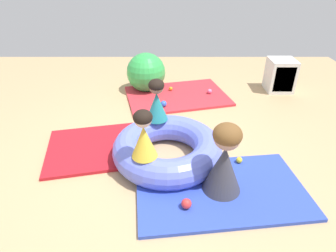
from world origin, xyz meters
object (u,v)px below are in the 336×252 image
object	(u,v)px
adult_seated	(225,160)
play_ball_blue	(164,104)
child_in_yellow	(144,135)
play_ball_red	(187,204)
exercise_ball_large	(147,72)
child_in_teal	(157,100)
play_ball_green	(157,100)
storage_cube	(281,76)
inflatable_cushion	(168,148)
play_ball_orange	(171,89)
play_ball_yellow	(240,160)
play_ball_pink	(210,91)

from	to	relation	value
adult_seated	play_ball_blue	bearing A→B (deg)	128.90
child_in_yellow	play_ball_red	world-z (taller)	child_in_yellow
play_ball_red	exercise_ball_large	size ratio (longest dim) A/B	0.15
child_in_teal	play_ball_green	bearing A→B (deg)	134.52
child_in_teal	storage_cube	bearing A→B (deg)	79.71
play_ball_green	inflatable_cushion	bearing A→B (deg)	-83.08
inflatable_cushion	child_in_teal	distance (m)	0.60
play_ball_green	play_ball_orange	bearing A→B (deg)	61.47
child_in_teal	storage_cube	xyz separation A→B (m)	(2.12, 1.64, -0.30)
inflatable_cushion	play_ball_blue	xyz separation A→B (m)	(-0.06, 1.32, -0.08)
play_ball_red	play_ball_green	bearing A→B (deg)	98.95
play_ball_yellow	play_ball_red	distance (m)	0.94
child_in_teal	play_ball_yellow	size ratio (longest dim) A/B	7.35
child_in_teal	adult_seated	size ratio (longest dim) A/B	0.70
play_ball_blue	play_ball_green	distance (m)	0.23
play_ball_yellow	play_ball_red	size ratio (longest dim) A/B	0.73
play_ball_red	adult_seated	bearing A→B (deg)	35.26
child_in_teal	play_ball_red	world-z (taller)	child_in_teal
adult_seated	play_ball_orange	xyz separation A→B (m)	(-0.49, 2.49, -0.33)
exercise_ball_large	adult_seated	bearing A→B (deg)	-70.36
inflatable_cushion	play_ball_yellow	size ratio (longest dim) A/B	17.67
play_ball_blue	play_ball_yellow	xyz separation A→B (m)	(0.88, -1.43, -0.01)
inflatable_cushion	adult_seated	distance (m)	0.80
child_in_yellow	storage_cube	world-z (taller)	child_in_yellow
inflatable_cushion	play_ball_yellow	distance (m)	0.83
adult_seated	play_ball_pink	bearing A→B (deg)	106.47
play_ball_orange	play_ball_pink	bearing A→B (deg)	-11.22
play_ball_green	exercise_ball_large	xyz separation A→B (m)	(-0.19, 0.54, 0.27)
adult_seated	play_ball_pink	xyz separation A→B (m)	(0.18, 2.36, -0.33)
play_ball_green	storage_cube	bearing A→B (deg)	13.81
play_ball_red	storage_cube	distance (m)	3.37
play_ball_blue	inflatable_cushion	bearing A→B (deg)	-87.34
play_ball_blue	exercise_ball_large	distance (m)	0.83
child_in_yellow	play_ball_pink	size ratio (longest dim) A/B	6.36
play_ball_orange	play_ball_red	size ratio (longest dim) A/B	0.67
child_in_yellow	play_ball_blue	bearing A→B (deg)	179.97
child_in_teal	play_ball_yellow	bearing A→B (deg)	13.72
adult_seated	play_ball_blue	distance (m)	1.98
play_ball_orange	exercise_ball_large	bearing A→B (deg)	167.92
child_in_yellow	play_ball_green	bearing A→B (deg)	-175.72
child_in_teal	adult_seated	distance (m)	1.17
storage_cube	child_in_yellow	bearing A→B (deg)	-132.54
play_ball_pink	play_ball_yellow	xyz separation A→B (m)	(0.10, -1.93, -0.01)
child_in_teal	storage_cube	size ratio (longest dim) A/B	0.94
child_in_yellow	play_ball_yellow	world-z (taller)	child_in_yellow
play_ball_pink	play_ball_red	world-z (taller)	play_ball_red
storage_cube	adult_seated	bearing A→B (deg)	-119.10
play_ball_orange	play_ball_pink	xyz separation A→B (m)	(0.67, -0.13, 0.01)
play_ball_green	exercise_ball_large	distance (m)	0.63
adult_seated	play_ball_red	size ratio (longest dim) A/B	7.64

